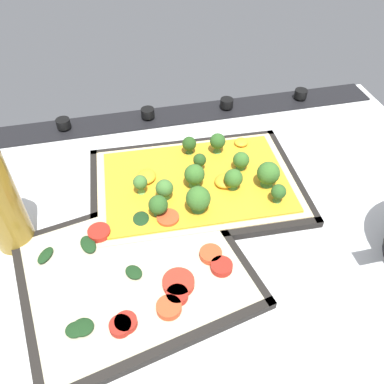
# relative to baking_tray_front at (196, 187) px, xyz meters

# --- Properties ---
(ground_plane) EXTENTS (0.86, 0.63, 0.03)m
(ground_plane) POSITION_rel_baking_tray_front_xyz_m (-0.04, 0.05, -0.02)
(ground_plane) COLOR silver
(stove_control_panel) EXTENTS (0.82, 0.07, 0.03)m
(stove_control_panel) POSITION_rel_baking_tray_front_xyz_m (-0.04, -0.23, 0.00)
(stove_control_panel) COLOR black
(stove_control_panel) RESTS_ON ground_plane
(baking_tray_front) EXTENTS (0.37, 0.26, 0.01)m
(baking_tray_front) POSITION_rel_baking_tray_front_xyz_m (0.00, 0.00, 0.00)
(baking_tray_front) COLOR black
(baking_tray_front) RESTS_ON ground_plane
(broccoli_pizza) EXTENTS (0.34, 0.24, 0.06)m
(broccoli_pizza) POSITION_rel_baking_tray_front_xyz_m (-0.01, 0.01, 0.02)
(broccoli_pizza) COLOR beige
(broccoli_pizza) RESTS_ON baking_tray_front
(baking_tray_back) EXTENTS (0.35, 0.31, 0.01)m
(baking_tray_back) POSITION_rel_baking_tray_front_xyz_m (0.12, 0.15, 0.00)
(baking_tray_back) COLOR black
(baking_tray_back) RESTS_ON ground_plane
(veggie_pizza_back) EXTENTS (0.32, 0.28, 0.02)m
(veggie_pizza_back) POSITION_rel_baking_tray_front_xyz_m (0.12, 0.15, 0.01)
(veggie_pizza_back) COLOR #BAB293
(veggie_pizza_back) RESTS_ON baking_tray_back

